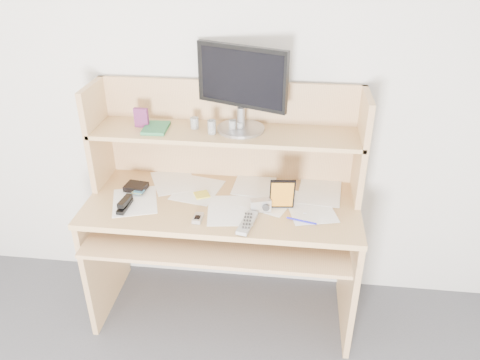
# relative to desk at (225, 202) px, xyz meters

# --- Properties ---
(back_wall) EXTENTS (3.60, 0.04, 2.50)m
(back_wall) POSITION_rel_desk_xyz_m (0.00, 0.24, 0.56)
(back_wall) COLOR beige
(back_wall) RESTS_ON floor
(desk) EXTENTS (1.40, 0.70, 1.30)m
(desk) POSITION_rel_desk_xyz_m (0.00, 0.00, 0.00)
(desk) COLOR tan
(desk) RESTS_ON floor
(paper_clutter) EXTENTS (1.32, 0.54, 0.01)m
(paper_clutter) POSITION_rel_desk_xyz_m (0.00, -0.08, 0.06)
(paper_clutter) COLOR white
(paper_clutter) RESTS_ON desk
(keyboard) EXTENTS (0.44, 0.23, 0.03)m
(keyboard) POSITION_rel_desk_xyz_m (0.10, -0.17, -0.03)
(keyboard) COLOR black
(keyboard) RESTS_ON desk
(tv_remote) EXTENTS (0.09, 0.20, 0.02)m
(tv_remote) POSITION_rel_desk_xyz_m (0.15, -0.28, 0.07)
(tv_remote) COLOR #9C9C97
(tv_remote) RESTS_ON paper_clutter
(flip_phone) EXTENTS (0.05, 0.08, 0.02)m
(flip_phone) POSITION_rel_desk_xyz_m (-0.09, -0.26, 0.07)
(flip_phone) COLOR #B4B4B6
(flip_phone) RESTS_ON paper_clutter
(stapler) EXTENTS (0.04, 0.14, 0.04)m
(stapler) POSITION_rel_desk_xyz_m (-0.48, -0.20, 0.08)
(stapler) COLOR black
(stapler) RESTS_ON paper_clutter
(wallet) EXTENTS (0.12, 0.11, 0.03)m
(wallet) POSITION_rel_desk_xyz_m (-0.48, -0.02, 0.08)
(wallet) COLOR black
(wallet) RESTS_ON paper_clutter
(sticky_note_pad) EXTENTS (0.10, 0.10, 0.01)m
(sticky_note_pad) POSITION_rel_desk_xyz_m (-0.12, -0.04, 0.06)
(sticky_note_pad) COLOR #EFFD42
(sticky_note_pad) RESTS_ON desk
(digital_camera) EXTENTS (0.11, 0.07, 0.06)m
(digital_camera) POSITION_rel_desk_xyz_m (0.20, -0.15, 0.09)
(digital_camera) COLOR silver
(digital_camera) RESTS_ON paper_clutter
(game_case) EXTENTS (0.12, 0.03, 0.17)m
(game_case) POSITION_rel_desk_xyz_m (0.31, -0.12, 0.15)
(game_case) COLOR black
(game_case) RESTS_ON paper_clutter
(blue_pen) EXTENTS (0.15, 0.05, 0.01)m
(blue_pen) POSITION_rel_desk_xyz_m (0.41, -0.22, 0.07)
(blue_pen) COLOR #1A16AB
(blue_pen) RESTS_ON paper_clutter
(card_box) EXTENTS (0.08, 0.03, 0.10)m
(card_box) POSITION_rel_desk_xyz_m (-0.44, 0.07, 0.44)
(card_box) COLOR #A7161D
(card_box) RESTS_ON desk
(shelf_book) EXTENTS (0.12, 0.17, 0.02)m
(shelf_book) POSITION_rel_desk_xyz_m (-0.36, 0.04, 0.39)
(shelf_book) COLOR #30794B
(shelf_book) RESTS_ON desk
(chip_stack_a) EXTENTS (0.04, 0.04, 0.06)m
(chip_stack_a) POSITION_rel_desk_xyz_m (-0.16, 0.09, 0.42)
(chip_stack_a) COLOR black
(chip_stack_a) RESTS_ON desk
(chip_stack_b) EXTENTS (0.05, 0.05, 0.06)m
(chip_stack_b) POSITION_rel_desk_xyz_m (0.03, 0.07, 0.42)
(chip_stack_b) COLOR white
(chip_stack_b) RESTS_ON desk
(chip_stack_c) EXTENTS (0.04, 0.04, 0.04)m
(chip_stack_c) POSITION_rel_desk_xyz_m (0.07, 0.08, 0.41)
(chip_stack_c) COLOR black
(chip_stack_c) RESTS_ON desk
(chip_stack_d) EXTENTS (0.05, 0.05, 0.07)m
(chip_stack_d) POSITION_rel_desk_xyz_m (-0.06, 0.03, 0.42)
(chip_stack_d) COLOR silver
(chip_stack_d) RESTS_ON desk
(monitor) EXTENTS (0.46, 0.26, 0.42)m
(monitor) POSITION_rel_desk_xyz_m (0.07, 0.11, 0.61)
(monitor) COLOR #A3A2A7
(monitor) RESTS_ON desk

